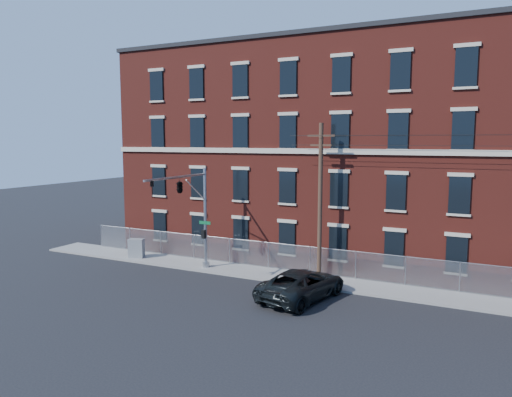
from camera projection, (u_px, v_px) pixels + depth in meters
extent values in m
plane|color=black|center=(254.00, 300.00, 27.28)|extent=(140.00, 140.00, 0.00)
cube|color=gray|center=(488.00, 303.00, 26.48)|extent=(65.00, 3.00, 0.12)
cube|color=maroon|center=(496.00, 155.00, 33.54)|extent=(55.00, 14.00, 16.00)
cube|color=black|center=(503.00, 35.00, 32.55)|extent=(55.30, 14.30, 0.30)
cube|color=#BDB29D|center=(497.00, 153.00, 27.19)|extent=(55.00, 0.18, 0.35)
cube|color=black|center=(160.00, 226.00, 38.37)|extent=(1.20, 0.10, 2.20)
cube|color=black|center=(159.00, 181.00, 37.94)|extent=(1.20, 0.10, 2.20)
cube|color=black|center=(158.00, 133.00, 37.48)|extent=(1.20, 0.10, 2.20)
cube|color=black|center=(156.00, 86.00, 37.04)|extent=(1.20, 0.10, 2.20)
cube|color=black|center=(199.00, 230.00, 36.77)|extent=(1.20, 0.10, 2.20)
cube|color=black|center=(198.00, 183.00, 36.33)|extent=(1.20, 0.10, 2.20)
cube|color=black|center=(197.00, 133.00, 35.87)|extent=(1.20, 0.10, 2.20)
cube|color=black|center=(196.00, 84.00, 35.44)|extent=(1.20, 0.10, 2.20)
cube|color=black|center=(241.00, 234.00, 35.17)|extent=(1.20, 0.10, 2.20)
cube|color=black|center=(241.00, 185.00, 34.73)|extent=(1.20, 0.10, 2.20)
cube|color=black|center=(240.00, 132.00, 34.27)|extent=(1.20, 0.10, 2.20)
cube|color=black|center=(240.00, 81.00, 33.83)|extent=(1.20, 0.10, 2.20)
cube|color=black|center=(287.00, 238.00, 33.56)|extent=(1.20, 0.10, 2.20)
cube|color=black|center=(287.00, 187.00, 33.13)|extent=(1.20, 0.10, 2.20)
cube|color=black|center=(288.00, 132.00, 32.67)|extent=(1.20, 0.10, 2.20)
cube|color=black|center=(288.00, 78.00, 32.23)|extent=(1.20, 0.10, 2.20)
cube|color=black|center=(338.00, 243.00, 31.96)|extent=(1.20, 0.10, 2.20)
cube|color=black|center=(339.00, 190.00, 31.52)|extent=(1.20, 0.10, 2.20)
cube|color=black|center=(340.00, 131.00, 31.06)|extent=(1.20, 0.10, 2.20)
cube|color=black|center=(341.00, 75.00, 30.63)|extent=(1.20, 0.10, 2.20)
cube|color=black|center=(394.00, 249.00, 30.36)|extent=(1.20, 0.10, 2.20)
cube|color=black|center=(396.00, 192.00, 29.92)|extent=(1.20, 0.10, 2.20)
cube|color=black|center=(398.00, 131.00, 29.46)|extent=(1.20, 0.10, 2.20)
cube|color=black|center=(400.00, 71.00, 29.02)|extent=(1.20, 0.10, 2.20)
cube|color=black|center=(456.00, 255.00, 28.75)|extent=(1.20, 0.10, 2.20)
cube|color=black|center=(459.00, 195.00, 28.32)|extent=(1.20, 0.10, 2.20)
cube|color=black|center=(463.00, 130.00, 27.86)|extent=(1.20, 0.10, 2.20)
cube|color=black|center=(466.00, 67.00, 27.42)|extent=(1.20, 0.10, 2.20)
cube|color=#A5A8AD|center=(489.00, 280.00, 27.52)|extent=(59.00, 0.02, 1.80)
cylinder|color=#9EA0A5|center=(490.00, 265.00, 27.41)|extent=(59.00, 0.04, 0.04)
cylinder|color=#9EA0A5|center=(101.00, 236.00, 40.42)|extent=(0.06, 0.06, 1.85)
cylinder|color=#9EA0A5|center=(130.00, 239.00, 39.06)|extent=(0.06, 0.06, 1.85)
cylinder|color=#9EA0A5|center=(161.00, 243.00, 37.71)|extent=(0.06, 0.06, 1.85)
cylinder|color=#9EA0A5|center=(194.00, 246.00, 36.35)|extent=(0.06, 0.06, 1.85)
cylinder|color=#9EA0A5|center=(230.00, 251.00, 34.99)|extent=(0.06, 0.06, 1.85)
cylinder|color=#9EA0A5|center=(268.00, 255.00, 33.63)|extent=(0.06, 0.06, 1.85)
cylinder|color=#9EA0A5|center=(310.00, 260.00, 32.28)|extent=(0.06, 0.06, 1.85)
cylinder|color=#9EA0A5|center=(356.00, 265.00, 30.92)|extent=(0.06, 0.06, 1.85)
cylinder|color=#9EA0A5|center=(405.00, 271.00, 29.56)|extent=(0.06, 0.06, 1.85)
cylinder|color=#9EA0A5|center=(460.00, 277.00, 28.20)|extent=(0.06, 0.06, 1.85)
cylinder|color=#9EA0A5|center=(205.00, 218.00, 33.48)|extent=(0.22, 0.22, 7.00)
cylinder|color=#9EA0A5|center=(206.00, 264.00, 33.87)|extent=(0.50, 0.50, 0.40)
cylinder|color=#9EA0A5|center=(177.00, 177.00, 30.20)|extent=(0.14, 6.50, 0.14)
cylinder|color=#9EA0A5|center=(195.00, 190.00, 32.15)|extent=(0.08, 2.18, 1.56)
cube|color=#0C592D|center=(205.00, 223.00, 33.36)|extent=(0.90, 0.03, 0.22)
cube|color=black|center=(204.00, 234.00, 33.39)|extent=(0.25, 0.25, 0.60)
imported|color=black|center=(152.00, 189.00, 28.00)|extent=(0.16, 0.20, 1.00)
imported|color=black|center=(180.00, 185.00, 30.49)|extent=(0.53, 2.48, 1.00)
cylinder|color=#483024|center=(320.00, 201.00, 30.78)|extent=(0.28, 0.28, 10.00)
cube|color=#483024|center=(321.00, 136.00, 30.27)|extent=(1.80, 0.12, 0.12)
cube|color=#483024|center=(321.00, 145.00, 30.34)|extent=(1.40, 0.12, 0.12)
imported|color=black|center=(302.00, 284.00, 27.36)|extent=(4.11, 6.62, 1.71)
cube|color=gray|center=(136.00, 248.00, 36.55)|extent=(1.27, 0.89, 1.44)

